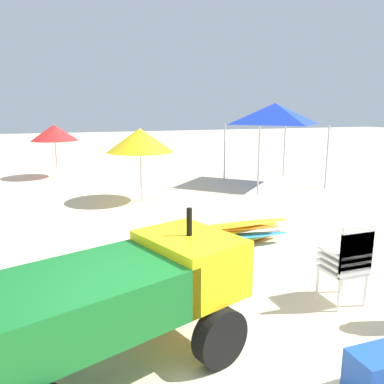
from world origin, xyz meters
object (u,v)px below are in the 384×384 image
(utility_cart, at_px, (123,294))
(beach_umbrella_far, at_px, (54,133))
(traffic_cone_near, at_px, (356,246))
(cooler_box, at_px, (380,373))
(beach_umbrella_mid, at_px, (140,140))
(surfboard_pile, at_px, (230,235))
(stacked_plastic_chairs, at_px, (349,258))
(popup_canopy, at_px, (275,114))

(utility_cart, distance_m, beach_umbrella_far, 11.72)
(utility_cart, bearing_deg, beach_umbrella_far, 92.15)
(traffic_cone_near, relative_size, cooler_box, 1.00)
(beach_umbrella_mid, bearing_deg, surfboard_pile, -79.81)
(cooler_box, bearing_deg, stacked_plastic_chairs, 59.30)
(beach_umbrella_mid, bearing_deg, utility_cart, -103.67)
(beach_umbrella_mid, distance_m, traffic_cone_near, 6.17)
(stacked_plastic_chairs, distance_m, beach_umbrella_mid, 6.82)
(surfboard_pile, distance_m, popup_canopy, 6.74)
(cooler_box, bearing_deg, utility_cart, 151.53)
(beach_umbrella_mid, relative_size, cooler_box, 3.52)
(utility_cart, distance_m, traffic_cone_near, 4.37)
(utility_cart, distance_m, surfboard_pile, 3.74)
(surfboard_pile, xyz_separation_m, beach_umbrella_mid, (-0.74, 4.14, 1.44))
(utility_cart, bearing_deg, beach_umbrella_mid, 76.33)
(beach_umbrella_mid, xyz_separation_m, traffic_cone_near, (2.42, -5.50, -1.39))
(traffic_cone_near, bearing_deg, stacked_plastic_chairs, -136.23)
(beach_umbrella_far, xyz_separation_m, cooler_box, (2.52, -12.80, -1.44))
(stacked_plastic_chairs, bearing_deg, beach_umbrella_mid, 100.61)
(utility_cart, relative_size, stacked_plastic_chairs, 2.52)
(utility_cart, xyz_separation_m, surfboard_pile, (2.43, 2.79, -0.55))
(utility_cart, bearing_deg, surfboard_pile, 48.98)
(popup_canopy, height_order, cooler_box, popup_canopy)
(popup_canopy, xyz_separation_m, cooler_box, (-4.28, -8.98, -2.13))
(beach_umbrella_mid, distance_m, cooler_box, 8.20)
(beach_umbrella_far, bearing_deg, stacked_plastic_chairs, -73.53)
(surfboard_pile, height_order, cooler_box, surfboard_pile)
(surfboard_pile, height_order, beach_umbrella_mid, beach_umbrella_mid)
(surfboard_pile, relative_size, beach_umbrella_mid, 1.37)
(beach_umbrella_mid, bearing_deg, traffic_cone_near, -66.28)
(stacked_plastic_chairs, xyz_separation_m, cooler_box, (-0.85, -1.43, -0.45))
(stacked_plastic_chairs, height_order, beach_umbrella_far, beach_umbrella_far)
(stacked_plastic_chairs, distance_m, cooler_box, 1.72)
(popup_canopy, bearing_deg, traffic_cone_near, -109.33)
(traffic_cone_near, bearing_deg, beach_umbrella_far, 113.88)
(traffic_cone_near, bearing_deg, beach_umbrella_mid, 113.72)
(surfboard_pile, bearing_deg, traffic_cone_near, -39.20)
(popup_canopy, height_order, beach_umbrella_mid, popup_canopy)
(popup_canopy, xyz_separation_m, traffic_cone_near, (-2.25, -6.43, -2.05))
(popup_canopy, distance_m, beach_umbrella_far, 7.83)
(stacked_plastic_chairs, relative_size, traffic_cone_near, 1.96)
(popup_canopy, xyz_separation_m, beach_umbrella_mid, (-4.67, -0.93, -0.66))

